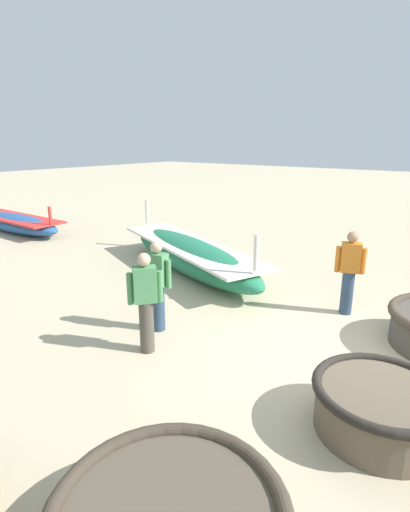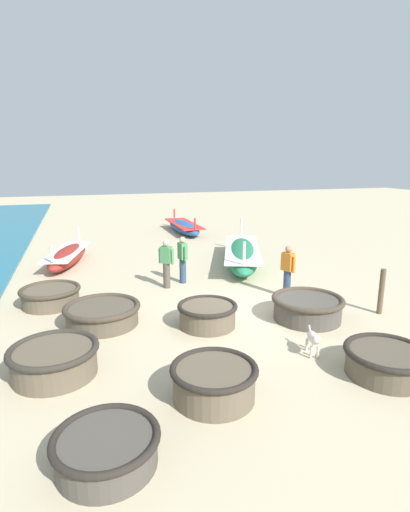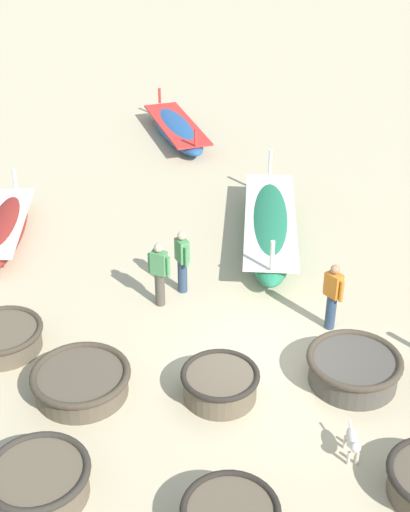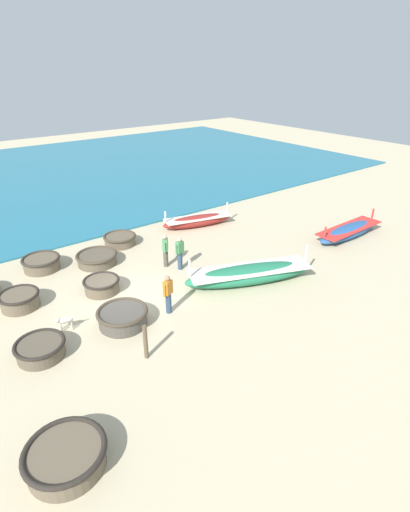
{
  "view_description": "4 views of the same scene",
  "coord_description": "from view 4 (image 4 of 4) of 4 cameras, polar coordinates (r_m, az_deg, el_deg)",
  "views": [
    {
      "loc": [
        -5.33,
        -1.25,
        3.13
      ],
      "look_at": [
        0.64,
        3.31,
        0.94
      ],
      "focal_mm": 28.0,
      "sensor_mm": 36.0,
      "label": 1
    },
    {
      "loc": [
        -4.03,
        -9.27,
        4.0
      ],
      "look_at": [
        -0.12,
        3.05,
        0.89
      ],
      "focal_mm": 28.0,
      "sensor_mm": 36.0,
      "label": 2
    },
    {
      "loc": [
        -4.54,
        -10.13,
        9.2
      ],
      "look_at": [
        -0.38,
        2.95,
        0.98
      ],
      "focal_mm": 50.0,
      "sensor_mm": 36.0,
      "label": 3
    },
    {
      "loc": [
        12.55,
        -5.76,
        8.56
      ],
      "look_at": [
        0.68,
        3.39,
        1.18
      ],
      "focal_mm": 28.0,
      "sensor_mm": 36.0,
      "label": 4
    }
  ],
  "objects": [
    {
      "name": "fisherman_crouching",
      "position": [
        18.16,
        -5.68,
        0.9
      ],
      "size": [
        0.43,
        0.38,
        1.57
      ],
      "color": "#4C473D",
      "rests_on": "ground"
    },
    {
      "name": "coracle_far_right",
      "position": [
        10.81,
        -19.28,
        -25.42
      ],
      "size": [
        1.94,
        1.94,
        0.6
      ],
      "color": "brown",
      "rests_on": "ground"
    },
    {
      "name": "coracle_far_left",
      "position": [
        16.86,
        -14.55,
        -4.01
      ],
      "size": [
        1.49,
        1.49,
        0.58
      ],
      "color": "brown",
      "rests_on": "ground"
    },
    {
      "name": "coracle_weathered",
      "position": [
        16.9,
        -24.97,
        -5.67
      ],
      "size": [
        1.52,
        1.52,
        0.62
      ],
      "color": "brown",
      "rests_on": "ground"
    },
    {
      "name": "sea",
      "position": [
        35.43,
        -20.87,
        10.62
      ],
      "size": [
        28.0,
        52.0,
        0.1
      ],
      "primitive_type": "cube",
      "color": "teal",
      "rests_on": "ground"
    },
    {
      "name": "ground_plane",
      "position": [
        16.25,
        -11.07,
        -6.14
      ],
      "size": [
        80.0,
        80.0,
        0.0
      ],
      "primitive_type": "plane",
      "color": "#C6B793"
    },
    {
      "name": "coracle_beside_post",
      "position": [
        19.49,
        -22.34,
        -0.9
      ],
      "size": [
        1.69,
        1.69,
        0.6
      ],
      "color": "brown",
      "rests_on": "ground"
    },
    {
      "name": "coracle_upturned",
      "position": [
        19.2,
        -15.2,
        -0.3
      ],
      "size": [
        1.89,
        1.89,
        0.53
      ],
      "color": "brown",
      "rests_on": "ground"
    },
    {
      "name": "coracle_nearest",
      "position": [
        20.95,
        -12.06,
        2.33
      ],
      "size": [
        1.67,
        1.67,
        0.53
      ],
      "color": "brown",
      "rests_on": "ground"
    },
    {
      "name": "fisherman_standing_left",
      "position": [
        17.86,
        -3.62,
        0.52
      ],
      "size": [
        0.28,
        0.52,
        1.57
      ],
      "color": "#2D425B",
      "rests_on": "ground"
    },
    {
      "name": "dog",
      "position": [
        14.94,
        -19.46,
        -8.76
      ],
      "size": [
        0.35,
        0.66,
        0.55
      ],
      "color": "beige",
      "rests_on": "ground"
    },
    {
      "name": "long_boat_red_hull",
      "position": [
        22.78,
        19.86,
        3.38
      ],
      "size": [
        1.26,
        4.74,
        1.1
      ],
      "color": "#285693",
      "rests_on": "ground"
    },
    {
      "name": "mooring_post_shoreline",
      "position": [
        12.93,
        -8.5,
        -12.05
      ],
      "size": [
        0.14,
        0.14,
        1.23
      ],
      "primitive_type": "cylinder",
      "color": "brown",
      "rests_on": "ground"
    },
    {
      "name": "coracle_tilted",
      "position": [
        14.7,
        -11.69,
        -8.48
      ],
      "size": [
        1.84,
        1.84,
        0.61
      ],
      "color": "#4C473F",
      "rests_on": "ground"
    },
    {
      "name": "coracle_front_right",
      "position": [
        14.07,
        -22.46,
        -12.13
      ],
      "size": [
        1.61,
        1.61,
        0.54
      ],
      "color": "brown",
      "rests_on": "ground"
    },
    {
      "name": "fisherman_standing_right",
      "position": [
        14.83,
        -5.29,
        -5.32
      ],
      "size": [
        0.33,
        0.5,
        1.57
      ],
      "color": "#2D425B",
      "rests_on": "ground"
    },
    {
      "name": "long_boat_white_hull",
      "position": [
        17.02,
        6.39,
        -2.58
      ],
      "size": [
        3.25,
        5.72,
        1.44
      ],
      "color": "#237551",
      "rests_on": "ground"
    },
    {
      "name": "long_boat_green_hull",
      "position": [
        22.82,
        -1.1,
        5.08
      ],
      "size": [
        1.94,
        4.22,
        1.16
      ],
      "color": "maroon",
      "rests_on": "ground"
    }
  ]
}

